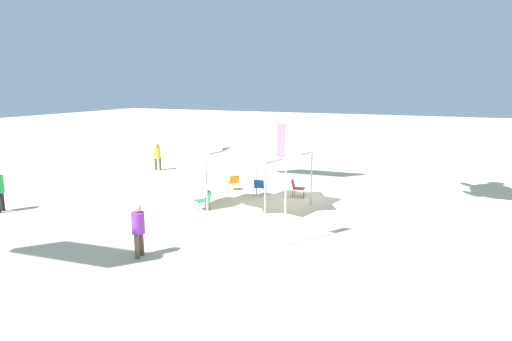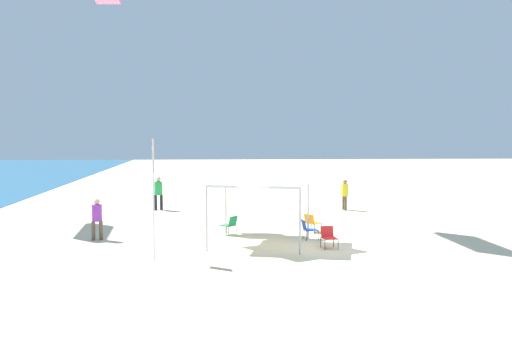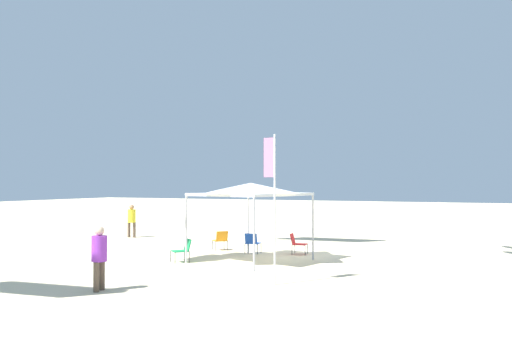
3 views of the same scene
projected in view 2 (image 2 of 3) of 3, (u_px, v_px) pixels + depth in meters
The scene contains 10 objects.
ground at pixel (339, 251), 22.27m from camera, with size 120.00×120.00×0.10m, color beige.
canopy_tent at pixel (260, 179), 22.99m from camera, with size 3.86×4.16×2.82m.
folding_chair_facing_ocean at pixel (308, 228), 24.15m from camera, with size 0.62×0.70×0.82m.
folding_chair_near_cooler at pixel (328, 236), 22.48m from camera, with size 0.70×0.62×0.82m.
folding_chair_right_of_tent at pixel (230, 224), 25.20m from camera, with size 0.79×0.81×0.82m.
folding_chair_left_of_tent at pixel (312, 222), 25.79m from camera, with size 0.81×0.80×0.82m.
banner_flag at pixel (154, 188), 20.31m from camera, with size 0.36×0.06×4.19m.
person_by_tent at pixel (97, 216), 24.05m from camera, with size 0.40×0.45×1.70m.
person_beachcomber at pixel (158, 191), 32.61m from camera, with size 0.44×0.46×1.85m.
person_kite_handler at pixel (345, 192), 32.63m from camera, with size 0.45×0.40×1.69m.
Camera 2 is at (-21.80, 4.22, 4.62)m, focal length 41.69 mm.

